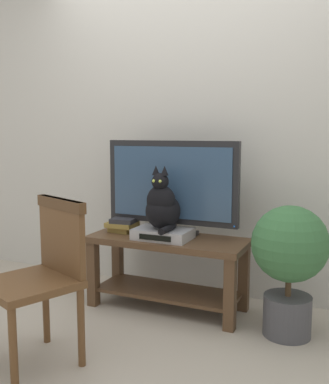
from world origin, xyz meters
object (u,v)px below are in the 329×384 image
object	(u,v)px
media_box	(163,234)
cat	(162,206)
book_stack	(123,224)
tv_stand	(167,260)
potted_plant	(289,257)
wooden_chair	(43,268)
tv	(172,186)

from	to	relation	value
media_box	cat	size ratio (longest dim) A/B	0.88
media_box	book_stack	xyz separation A→B (m)	(-0.36, 0.08, 0.02)
cat	book_stack	xyz separation A→B (m)	(-0.36, 0.09, -0.18)
book_stack	tv_stand	bearing A→B (deg)	-4.07
book_stack	potted_plant	bearing A→B (deg)	-5.69
potted_plant	wooden_chair	bearing A→B (deg)	-143.87
tv_stand	cat	bearing A→B (deg)	-99.61
cat	wooden_chair	world-z (taller)	cat
media_box	tv_stand	bearing A→B (deg)	76.45
media_box	potted_plant	world-z (taller)	potted_plant
wooden_chair	potted_plant	world-z (taller)	wooden_chair
book_stack	potted_plant	size ratio (longest dim) A/B	0.26
tv_stand	wooden_chair	xyz separation A→B (m)	(-0.32, -0.95, 0.17)
wooden_chair	book_stack	distance (m)	0.98
tv_stand	tv	distance (m)	0.53
media_box	potted_plant	distance (m)	0.87
cat	wooden_chair	size ratio (longest dim) A/B	0.49
tv	cat	size ratio (longest dim) A/B	2.22
tv_stand	tv	bearing A→B (deg)	89.98
cat	potted_plant	size ratio (longest dim) A/B	0.54
wooden_chair	book_stack	size ratio (longest dim) A/B	4.14
wooden_chair	potted_plant	distance (m)	1.45
tv_stand	book_stack	bearing A→B (deg)	175.93
potted_plant	tv_stand	bearing A→B (deg)	173.61
cat	wooden_chair	xyz separation A→B (m)	(-0.30, -0.89, -0.23)
wooden_chair	potted_plant	bearing A→B (deg)	36.13
tv	cat	world-z (taller)	tv
tv_stand	media_box	size ratio (longest dim) A/B	2.89
tv_stand	media_box	world-z (taller)	media_box
tv_stand	potted_plant	size ratio (longest dim) A/B	1.37
potted_plant	cat	bearing A→B (deg)	177.85
tv	media_box	size ratio (longest dim) A/B	2.52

